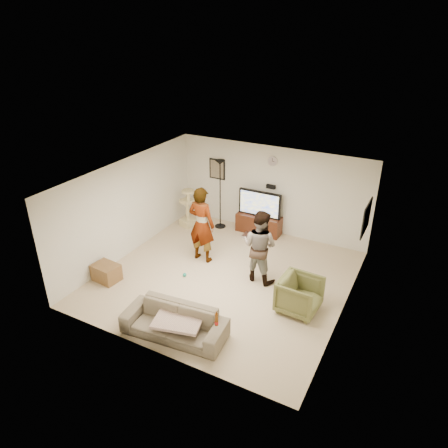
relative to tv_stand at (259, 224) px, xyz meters
The scene contains 24 objects.
floor 2.53m from the tv_stand, 84.67° to the right, with size 5.50×5.50×0.02m, color tan.
ceiling 3.37m from the tv_stand, 84.67° to the right, with size 5.50×5.50×0.02m, color silver.
wall_back 1.04m from the tv_stand, 46.37° to the left, with size 5.50×0.04×2.50m, color silver.
wall_front 5.35m from the tv_stand, 87.46° to the right, with size 5.50×0.04×2.50m, color silver.
wall_left 3.68m from the tv_stand, 135.13° to the right, with size 0.04×5.50×2.50m, color silver.
wall_right 4.02m from the tv_stand, 40.02° to the right, with size 0.04×5.50×2.50m, color silver.
wall_clock 1.86m from the tv_stand, 42.63° to the left, with size 0.26×0.26×0.04m, color silver.
wall_speaker 1.15m from the tv_stand, 38.38° to the left, with size 0.25×0.10×0.10m, color black.
picture_back 1.99m from the tv_stand, behind, with size 0.42×0.03×0.52m, color #6A5F4D.
picture_right 3.34m from the tv_stand, 16.98° to the right, with size 0.03×0.78×0.62m, color #FFC75B.
tv_stand is the anchor object (origin of this frame).
console_box 0.47m from the tv_stand, 101.94° to the right, with size 0.40×0.30×0.07m, color silver.
tv 0.63m from the tv_stand, ahead, with size 1.23×0.08×0.73m, color black.
tv_screen 0.63m from the tv_stand, 90.00° to the right, with size 1.13×0.01×0.64m, color gold.
floor_lamp 1.38m from the tv_stand, behind, with size 0.32×0.32×2.03m, color black.
cat_tree 2.12m from the tv_stand, 163.82° to the right, with size 0.37×0.37×1.16m, color tan.
person_left 2.24m from the tv_stand, 108.34° to the right, with size 0.71×0.47×1.95m, color #A5A3BA.
person_right 2.44m from the tv_stand, 66.44° to the right, with size 0.85×0.66×1.74m, color #324A80.
sofa 4.71m from the tv_stand, 86.38° to the right, with size 2.01×0.79×0.59m, color #695E4B.
throw_blanket 4.72m from the tv_stand, 85.12° to the right, with size 0.90×0.70×0.06m, color #C3A090.
beer_bottle 4.87m from the tv_stand, 75.42° to the right, with size 0.06×0.06×0.25m, color #602F0A.
armchair 3.59m from the tv_stand, 52.90° to the right, with size 0.81×0.83×0.76m, color brown.
side_table 4.44m from the tv_stand, 119.17° to the right, with size 0.60×0.45×0.40m, color brown.
toy_ball 2.99m from the tv_stand, 102.28° to the right, with size 0.09×0.09×0.09m, color #198573.
Camera 1 is at (3.82, -7.25, 5.47)m, focal length 33.11 mm.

